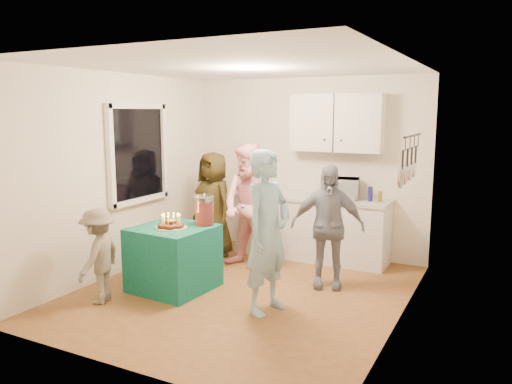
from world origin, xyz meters
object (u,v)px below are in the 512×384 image
at_px(counter, 311,229).
at_px(woman_back_left, 213,204).
at_px(punch_jar, 204,211).
at_px(man_birthday, 268,232).
at_px(woman_back_right, 327,226).
at_px(party_table, 174,258).
at_px(child_near_left, 99,256).
at_px(microwave, 340,188).
at_px(woman_back_center, 250,207).

relative_size(counter, woman_back_left, 1.44).
distance_m(punch_jar, man_birthday, 1.08).
bearing_deg(woman_back_right, punch_jar, -171.53).
distance_m(party_table, woman_back_right, 1.88).
bearing_deg(punch_jar, counter, 67.10).
relative_size(punch_jar, child_near_left, 0.32).
height_order(counter, microwave, microwave).
xyz_separation_m(microwave, woman_back_left, (-1.74, -0.53, -0.29)).
height_order(counter, child_near_left, child_near_left).
bearing_deg(counter, woman_back_right, -59.96).
distance_m(woman_back_left, woman_back_right, 1.99).
distance_m(punch_jar, woman_back_center, 0.87).
bearing_deg(child_near_left, party_table, 132.95).
distance_m(microwave, woman_back_center, 1.30).
xyz_separation_m(man_birthday, woman_back_left, (-1.62, 1.52, -0.10)).
distance_m(woman_back_right, child_near_left, 2.65).
xyz_separation_m(party_table, man_birthday, (1.29, -0.10, 0.48)).
bearing_deg(woman_back_center, man_birthday, -47.98).
bearing_deg(counter, child_near_left, -118.61).
bearing_deg(woman_back_center, woman_back_left, 164.69).
relative_size(counter, microwave, 4.23).
relative_size(party_table, woman_back_center, 0.50).
height_order(punch_jar, woman_back_center, woman_back_center).
bearing_deg(party_table, child_near_left, -122.93).
height_order(punch_jar, woman_back_right, woman_back_right).
height_order(woman_back_center, woman_back_right, woman_back_center).
distance_m(woman_back_center, woman_back_right, 1.17).
bearing_deg(woman_back_right, microwave, 82.46).
distance_m(counter, man_birthday, 2.12).
height_order(counter, woman_back_center, woman_back_center).
height_order(microwave, party_table, microwave).
height_order(punch_jar, man_birthday, man_birthday).
height_order(counter, woman_back_left, woman_back_left).
xyz_separation_m(man_birthday, woman_back_center, (-0.84, 1.20, -0.02)).
relative_size(man_birthday, woman_back_center, 1.02).
xyz_separation_m(woman_back_left, child_near_left, (-0.15, -2.15, -0.23)).
distance_m(punch_jar, woman_back_left, 1.32).
xyz_separation_m(punch_jar, woman_back_center, (0.18, 0.84, -0.08)).
height_order(punch_jar, child_near_left, punch_jar).
height_order(party_table, woman_back_center, woman_back_center).
height_order(woman_back_center, child_near_left, woman_back_center).
relative_size(microwave, party_table, 0.61).
bearing_deg(woman_back_right, party_table, -168.04).
relative_size(punch_jar, man_birthday, 0.20).
bearing_deg(child_near_left, woman_back_center, 139.15).
bearing_deg(microwave, man_birthday, -105.37).
distance_m(punch_jar, child_near_left, 1.30).
bearing_deg(woman_back_center, punch_jar, -94.74).
height_order(party_table, punch_jar, punch_jar).
distance_m(counter, microwave, 0.75).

